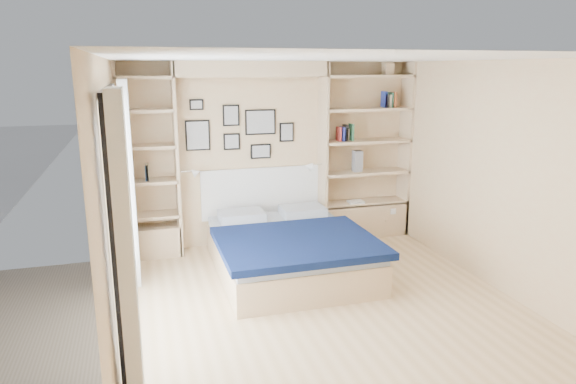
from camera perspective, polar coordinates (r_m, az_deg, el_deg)
name	(u,v)px	position (r m, az deg, el deg)	size (l,w,h in m)	color
ground	(326,307)	(5.46, 4.30, -12.67)	(4.50, 4.50, 0.00)	#E1BB8A
room_shell	(256,178)	(6.38, -3.60, 1.51)	(4.50, 4.50, 4.50)	#CDB282
bed	(288,249)	(6.24, 0.02, -6.36)	(1.78, 2.28, 1.07)	tan
photo_gallery	(239,130)	(6.96, -5.50, 6.89)	(1.48, 0.02, 0.82)	black
reading_lamps	(254,169)	(6.85, -3.80, 2.55)	(1.92, 0.12, 0.15)	silver
shelf_decor	(348,121)	(7.25, 6.70, 7.80)	(3.46, 0.23, 2.03)	#B0322D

